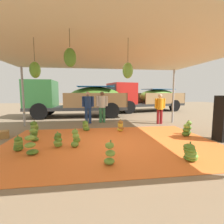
{
  "coord_description": "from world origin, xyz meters",
  "views": [
    {
      "loc": [
        -0.68,
        -5.14,
        1.59
      ],
      "look_at": [
        0.21,
        1.4,
        0.84
      ],
      "focal_mm": 26.69,
      "sensor_mm": 36.0,
      "label": 1
    }
  ],
  "objects_px": {
    "worker_0": "(88,105)",
    "crate_0": "(2,135)",
    "banana_bunch_3": "(18,144)",
    "banana_bunch_5": "(34,127)",
    "banana_bunch_8": "(58,140)",
    "banana_bunch_11": "(86,126)",
    "banana_bunch_0": "(31,146)",
    "banana_bunch_7": "(121,126)",
    "banana_bunch_9": "(190,153)",
    "banana_bunch_1": "(34,135)",
    "cargo_truck_main": "(75,98)",
    "banana_bunch_4": "(110,154)",
    "banana_bunch_6": "(76,139)",
    "banana_bunch_2": "(186,130)",
    "worker_1": "(102,104)",
    "cargo_truck_far": "(144,97)",
    "worker_2": "(160,107)",
    "banana_bunch_10": "(188,128)"
  },
  "relations": [
    {
      "from": "banana_bunch_1",
      "to": "banana_bunch_8",
      "type": "bearing_deg",
      "value": -38.91
    },
    {
      "from": "banana_bunch_5",
      "to": "banana_bunch_10",
      "type": "distance_m",
      "value": 6.06
    },
    {
      "from": "banana_bunch_3",
      "to": "banana_bunch_5",
      "type": "height_order",
      "value": "banana_bunch_5"
    },
    {
      "from": "worker_0",
      "to": "crate_0",
      "type": "height_order",
      "value": "worker_0"
    },
    {
      "from": "banana_bunch_11",
      "to": "banana_bunch_6",
      "type": "bearing_deg",
      "value": -96.65
    },
    {
      "from": "banana_bunch_1",
      "to": "banana_bunch_10",
      "type": "relative_size",
      "value": 0.85
    },
    {
      "from": "banana_bunch_0",
      "to": "banana_bunch_9",
      "type": "relative_size",
      "value": 1.23
    },
    {
      "from": "banana_bunch_11",
      "to": "worker_2",
      "type": "height_order",
      "value": "worker_2"
    },
    {
      "from": "banana_bunch_4",
      "to": "worker_0",
      "type": "height_order",
      "value": "worker_0"
    },
    {
      "from": "banana_bunch_4",
      "to": "banana_bunch_7",
      "type": "distance_m",
      "value": 3.22
    },
    {
      "from": "banana_bunch_8",
      "to": "banana_bunch_11",
      "type": "bearing_deg",
      "value": 69.87
    },
    {
      "from": "banana_bunch_3",
      "to": "banana_bunch_8",
      "type": "xyz_separation_m",
      "value": [
        1.01,
        0.2,
        0.01
      ]
    },
    {
      "from": "banana_bunch_6",
      "to": "cargo_truck_main",
      "type": "height_order",
      "value": "cargo_truck_main"
    },
    {
      "from": "banana_bunch_0",
      "to": "banana_bunch_2",
      "type": "distance_m",
      "value": 5.15
    },
    {
      "from": "banana_bunch_6",
      "to": "banana_bunch_4",
      "type": "bearing_deg",
      "value": -57.72
    },
    {
      "from": "banana_bunch_11",
      "to": "crate_0",
      "type": "bearing_deg",
      "value": -165.64
    },
    {
      "from": "banana_bunch_2",
      "to": "crate_0",
      "type": "bearing_deg",
      "value": 174.1
    },
    {
      "from": "banana_bunch_4",
      "to": "banana_bunch_0",
      "type": "bearing_deg",
      "value": 156.21
    },
    {
      "from": "banana_bunch_2",
      "to": "banana_bunch_3",
      "type": "height_order",
      "value": "banana_bunch_2"
    },
    {
      "from": "banana_bunch_2",
      "to": "crate_0",
      "type": "distance_m",
      "value": 6.66
    },
    {
      "from": "banana_bunch_2",
      "to": "banana_bunch_4",
      "type": "relative_size",
      "value": 0.9
    },
    {
      "from": "banana_bunch_3",
      "to": "banana_bunch_11",
      "type": "height_order",
      "value": "banana_bunch_11"
    },
    {
      "from": "banana_bunch_11",
      "to": "worker_2",
      "type": "relative_size",
      "value": 0.31
    },
    {
      "from": "banana_bunch_0",
      "to": "banana_bunch_7",
      "type": "bearing_deg",
      "value": 39.24
    },
    {
      "from": "banana_bunch_4",
      "to": "banana_bunch_11",
      "type": "xyz_separation_m",
      "value": [
        -0.6,
        3.47,
        -0.04
      ]
    },
    {
      "from": "banana_bunch_9",
      "to": "banana_bunch_11",
      "type": "relative_size",
      "value": 0.97
    },
    {
      "from": "banana_bunch_6",
      "to": "worker_1",
      "type": "xyz_separation_m",
      "value": [
        1.1,
        4.08,
        0.72
      ]
    },
    {
      "from": "banana_bunch_3",
      "to": "banana_bunch_8",
      "type": "relative_size",
      "value": 0.97
    },
    {
      "from": "banana_bunch_6",
      "to": "cargo_truck_far",
      "type": "relative_size",
      "value": 0.08
    },
    {
      "from": "banana_bunch_4",
      "to": "banana_bunch_10",
      "type": "xyz_separation_m",
      "value": [
        3.33,
        2.28,
        0.01
      ]
    },
    {
      "from": "banana_bunch_0",
      "to": "banana_bunch_8",
      "type": "height_order",
      "value": "banana_bunch_0"
    },
    {
      "from": "banana_bunch_9",
      "to": "banana_bunch_11",
      "type": "distance_m",
      "value": 4.32
    },
    {
      "from": "cargo_truck_main",
      "to": "banana_bunch_11",
      "type": "bearing_deg",
      "value": -80.17
    },
    {
      "from": "banana_bunch_7",
      "to": "worker_1",
      "type": "relative_size",
      "value": 0.31
    },
    {
      "from": "banana_bunch_1",
      "to": "banana_bunch_6",
      "type": "xyz_separation_m",
      "value": [
        1.4,
        -0.77,
        0.04
      ]
    },
    {
      "from": "worker_2",
      "to": "banana_bunch_8",
      "type": "bearing_deg",
      "value": -144.74
    },
    {
      "from": "banana_bunch_11",
      "to": "cargo_truck_far",
      "type": "relative_size",
      "value": 0.07
    },
    {
      "from": "banana_bunch_4",
      "to": "worker_1",
      "type": "height_order",
      "value": "worker_1"
    },
    {
      "from": "banana_bunch_3",
      "to": "banana_bunch_5",
      "type": "xyz_separation_m",
      "value": [
        -0.26,
        2.17,
        0.03
      ]
    },
    {
      "from": "banana_bunch_6",
      "to": "banana_bunch_7",
      "type": "xyz_separation_m",
      "value": [
        1.68,
        1.77,
        -0.02
      ]
    },
    {
      "from": "banana_bunch_1",
      "to": "cargo_truck_main",
      "type": "distance_m",
      "value": 6.0
    },
    {
      "from": "banana_bunch_1",
      "to": "cargo_truck_main",
      "type": "height_order",
      "value": "cargo_truck_main"
    },
    {
      "from": "banana_bunch_10",
      "to": "cargo_truck_main",
      "type": "height_order",
      "value": "cargo_truck_main"
    },
    {
      "from": "worker_0",
      "to": "crate_0",
      "type": "bearing_deg",
      "value": -140.15
    },
    {
      "from": "cargo_truck_far",
      "to": "banana_bunch_4",
      "type": "bearing_deg",
      "value": -112.3
    },
    {
      "from": "worker_0",
      "to": "banana_bunch_6",
      "type": "bearing_deg",
      "value": -95.01
    },
    {
      "from": "banana_bunch_10",
      "to": "cargo_truck_far",
      "type": "distance_m",
      "value": 8.39
    },
    {
      "from": "cargo_truck_main",
      "to": "cargo_truck_far",
      "type": "relative_size",
      "value": 0.92
    },
    {
      "from": "banana_bunch_0",
      "to": "worker_1",
      "type": "distance_m",
      "value": 5.12
    },
    {
      "from": "banana_bunch_1",
      "to": "banana_bunch_9",
      "type": "distance_m",
      "value": 4.68
    }
  ]
}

